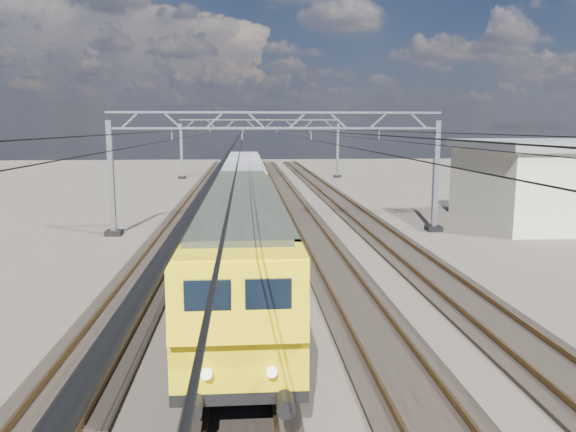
{
  "coord_description": "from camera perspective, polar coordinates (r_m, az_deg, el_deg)",
  "views": [
    {
      "loc": [
        -1.84,
        -28.66,
        6.25
      ],
      "look_at": [
        -0.01,
        -4.64,
        2.4
      ],
      "focal_mm": 35.0,
      "sensor_mm": 36.0,
      "label": 1
    }
  ],
  "objects": [
    {
      "name": "ground",
      "position": [
        29.39,
        -0.66,
        -3.2
      ],
      "size": [
        160.0,
        160.0,
        0.0
      ],
      "primitive_type": "plane",
      "color": "black",
      "rests_on": "ground"
    },
    {
      "name": "track_outer_west",
      "position": [
        29.61,
        -12.34,
        -3.18
      ],
      "size": [
        2.6,
        140.0,
        0.3
      ],
      "color": "black",
      "rests_on": "ground"
    },
    {
      "name": "track_loco",
      "position": [
        29.32,
        -4.57,
        -3.11
      ],
      "size": [
        2.6,
        140.0,
        0.3
      ],
      "color": "black",
      "rests_on": "ground"
    },
    {
      "name": "track_inner_east",
      "position": [
        29.57,
        3.21,
        -2.99
      ],
      "size": [
        2.6,
        140.0,
        0.3
      ],
      "color": "black",
      "rests_on": "ground"
    },
    {
      "name": "track_outer_east",
      "position": [
        30.35,
        10.73,
        -2.83
      ],
      "size": [
        2.6,
        140.0,
        0.3
      ],
      "color": "black",
      "rests_on": "ground"
    },
    {
      "name": "catenary_gantry_mid",
      "position": [
        32.8,
        -1.12,
        4.98
      ],
      "size": [
        19.9,
        0.9,
        7.11
      ],
      "color": "gray",
      "rests_on": "ground"
    },
    {
      "name": "catenary_gantry_far",
      "position": [
        68.73,
        -2.83,
        7.11
      ],
      "size": [
        19.9,
        0.9,
        7.11
      ],
      "color": "gray",
      "rests_on": "ground"
    },
    {
      "name": "overhead_wires",
      "position": [
        36.71,
        -1.49,
        8.29
      ],
      "size": [
        12.03,
        140.0,
        0.53
      ],
      "color": "black",
      "rests_on": "ground"
    },
    {
      "name": "locomotive",
      "position": [
        20.38,
        -4.72,
        -2.05
      ],
      "size": [
        2.76,
        21.1,
        3.62
      ],
      "color": "black",
      "rests_on": "ground"
    },
    {
      "name": "hopper_wagon_lead",
      "position": [
        37.91,
        -4.57,
        2.96
      ],
      "size": [
        3.38,
        13.0,
        3.25
      ],
      "color": "black",
      "rests_on": "ground"
    },
    {
      "name": "hopper_wagon_mid",
      "position": [
        52.05,
        -4.53,
        4.62
      ],
      "size": [
        3.38,
        13.0,
        3.25
      ],
      "color": "black",
      "rests_on": "ground"
    }
  ]
}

